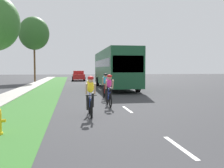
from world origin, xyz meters
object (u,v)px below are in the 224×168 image
at_px(cyclist_trailing, 109,90).
at_px(sedan_red, 78,76).
at_px(cyclist_lead, 90,95).
at_px(bus_dark_green, 114,67).
at_px(cyclist_distant, 105,86).
at_px(street_tree_far, 34,33).

relative_size(cyclist_trailing, sedan_red, 0.40).
relative_size(cyclist_lead, bus_dark_green, 0.15).
bearing_deg(cyclist_trailing, cyclist_distant, 85.74).
bearing_deg(bus_dark_green, cyclist_distant, -103.88).
bearing_deg(cyclist_distant, bus_dark_green, 76.12).
distance_m(cyclist_distant, sedan_red, 23.71).
bearing_deg(bus_dark_green, cyclist_trailing, -101.18).
bearing_deg(sedan_red, cyclist_distant, -87.73).
relative_size(cyclist_lead, cyclist_trailing, 1.00).
height_order(cyclist_lead, cyclist_trailing, same).
relative_size(cyclist_trailing, bus_dark_green, 0.15).
bearing_deg(street_tree_far, cyclist_distant, -71.35).
bearing_deg(street_tree_far, cyclist_lead, -77.84).
bearing_deg(cyclist_lead, bus_dark_green, 76.31).
xyz_separation_m(cyclist_lead, cyclist_trailing, (1.10, 2.44, 0.00)).
bearing_deg(sedan_red, bus_dark_green, -79.75).
relative_size(bus_dark_green, sedan_red, 2.70).
xyz_separation_m(sedan_red, street_tree_far, (-6.08, -2.91, 5.89)).
xyz_separation_m(cyclist_trailing, cyclist_distant, (0.23, 3.14, 0.00)).
bearing_deg(cyclist_trailing, cyclist_lead, -114.23).
height_order(cyclist_trailing, cyclist_distant, same).
xyz_separation_m(cyclist_distant, sedan_red, (-0.94, 23.69, -0.04)).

